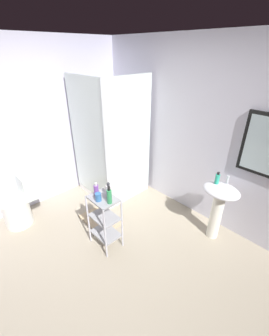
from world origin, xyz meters
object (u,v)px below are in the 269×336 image
Objects in this scene: pedestal_sink at (219,202)px; hand_soap_bottle at (217,179)px; toilet at (19,205)px; body_wash_bottle_green at (109,196)px; bath_mat at (100,220)px; rinse_cup at (98,197)px; lotion_bottle_white at (109,190)px; shower_stall at (112,170)px; storage_cart at (105,218)px; conditioner_bottle_purple at (96,190)px.

pedestal_sink is 0.31m from hand_soap_bottle.
toilet is 1.56m from body_wash_bottle_green.
toilet is at bearing -131.87° from bath_mat.
toilet is at bearing -153.88° from body_wash_bottle_green.
hand_soap_bottle reaches higher than pedestal_sink.
body_wash_bottle_green reaches higher than rinse_cup.
lotion_bottle_white is 0.80× the size of body_wash_bottle_green.
shower_stall is 2.63× the size of toilet.
hand_soap_bottle is 1.35m from body_wash_bottle_green.
storage_cart is (0.89, -0.82, -0.03)m from shower_stall.
conditioner_bottle_purple reaches higher than bath_mat.
hand_soap_bottle is at bearing 55.29° from storage_cart.
lotion_bottle_white is (0.01, 0.08, 0.38)m from storage_cart.
pedestal_sink is 3.66× the size of body_wash_bottle_green.
pedestal_sink is (1.78, 0.34, 0.12)m from shower_stall.
pedestal_sink is at bearing 40.81° from toilet.
rinse_cup reaches higher than toilet.
rinse_cup reaches higher than storage_cart.
bath_mat is (-0.43, 0.21, -0.43)m from storage_cart.
toilet is (-0.31, -1.47, -0.15)m from shower_stall.
rinse_cup is (0.89, -0.88, 0.33)m from shower_stall.
bath_mat is at bearing 145.52° from conditioner_bottle_purple.
shower_stall is 11.47× the size of conditioner_bottle_purple.
body_wash_bottle_green reaches higher than pedestal_sink.
bath_mat is (-1.32, -0.95, -0.57)m from pedestal_sink.
lotion_bottle_white is at bearing 43.94° from conditioner_bottle_purple.
storage_cart is at bearing 11.28° from conditioner_bottle_purple.
lotion_bottle_white is 1.01× the size of conditioner_bottle_purple.
storage_cart is (1.19, 0.65, 0.12)m from toilet.
toilet is 2.76m from hand_soap_bottle.
storage_cart is 1.23× the size of bath_mat.
toilet is at bearing -154.08° from rinse_cup.
lotion_bottle_white reaches higher than rinse_cup.
toilet is 1.19m from bath_mat.
body_wash_bottle_green is at bearing -20.22° from bath_mat.
lotion_bottle_white reaches higher than conditioner_bottle_purple.
body_wash_bottle_green is at bearing -38.78° from shower_stall.
storage_cart is 0.42m from body_wash_bottle_green.
conditioner_bottle_purple is at bearing 155.58° from rinse_cup.
pedestal_sink is 8.18× the size of rinse_cup.
hand_soap_bottle is at bearing 59.75° from body_wash_bottle_green.
body_wash_bottle_green is (0.12, -0.08, 0.02)m from lotion_bottle_white.
bath_mat is (-1.24, -0.96, -0.87)m from hand_soap_bottle.
storage_cart is (-0.89, -1.16, -0.14)m from pedestal_sink.
conditioner_bottle_purple is 0.11m from rinse_cup.
conditioner_bottle_purple is (-0.11, -0.10, -0.00)m from lotion_bottle_white.
bath_mat is at bearing 159.78° from body_wash_bottle_green.
body_wash_bottle_green is 1.27× the size of conditioner_bottle_purple.
pedestal_sink reaches higher than toilet.
hand_soap_bottle reaches higher than lotion_bottle_white.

